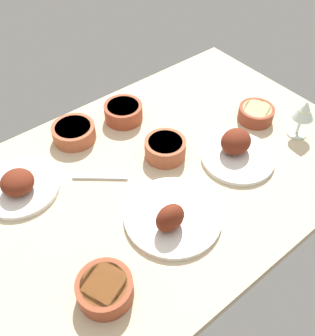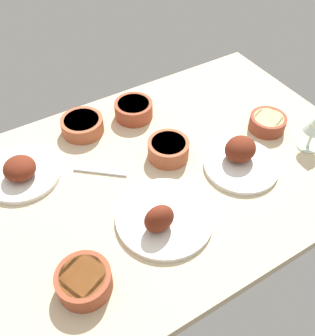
% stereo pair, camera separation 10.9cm
% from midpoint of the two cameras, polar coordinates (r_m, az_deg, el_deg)
% --- Properties ---
extents(dining_table, '(1.40, 0.90, 0.04)m').
position_cam_midpoint_polar(dining_table, '(1.23, 2.55, -1.39)').
color(dining_table, '#C6B28E').
rests_on(dining_table, ground).
extents(plate_far_side, '(0.24, 0.24, 0.10)m').
position_cam_midpoint_polar(plate_far_side, '(1.26, 15.00, 1.38)').
color(plate_far_side, silver).
rests_on(plate_far_side, dining_table).
extents(plate_near_viewer, '(0.29, 0.29, 0.10)m').
position_cam_midpoint_polar(plate_near_viewer, '(1.08, 3.79, -7.71)').
color(plate_near_viewer, silver).
rests_on(plate_near_viewer, dining_table).
extents(plate_center_main, '(0.24, 0.24, 0.08)m').
position_cam_midpoint_polar(plate_center_main, '(1.24, -17.65, -0.61)').
color(plate_center_main, silver).
rests_on(plate_center_main, dining_table).
extents(bowl_soup, '(0.14, 0.14, 0.06)m').
position_cam_midpoint_polar(bowl_soup, '(0.97, -7.88, -16.81)').
color(bowl_soup, brown).
rests_on(bowl_soup, dining_table).
extents(bowl_onions, '(0.14, 0.14, 0.06)m').
position_cam_midpoint_polar(bowl_onions, '(1.40, -1.40, 8.85)').
color(bowl_onions, brown).
rests_on(bowl_onions, dining_table).
extents(bowl_sauce, '(0.15, 0.15, 0.06)m').
position_cam_midpoint_polar(bowl_sauce, '(1.35, -9.13, 6.42)').
color(bowl_sauce, '#A35133').
rests_on(bowl_sauce, dining_table).
extents(bowl_pasta, '(0.13, 0.13, 0.05)m').
position_cam_midpoint_polar(bowl_pasta, '(1.42, 18.57, 6.52)').
color(bowl_pasta, brown).
rests_on(bowl_pasta, dining_table).
extents(bowl_potatoes, '(0.14, 0.14, 0.06)m').
position_cam_midpoint_polar(bowl_potatoes, '(1.24, 4.18, 2.83)').
color(bowl_potatoes, '#A35133').
rests_on(bowl_potatoes, dining_table).
extents(fork_loose, '(0.14, 0.12, 0.01)m').
position_cam_midpoint_polar(fork_loose, '(1.21, -6.20, -0.76)').
color(fork_loose, silver).
rests_on(fork_loose, dining_table).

